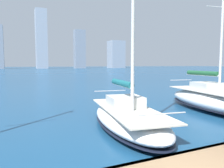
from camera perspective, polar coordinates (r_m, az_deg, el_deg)
name	(u,v)px	position (r m, az deg, el deg)	size (l,w,h in m)	color
city_skyline	(15,45)	(168.07, -24.04, 9.17)	(172.59, 19.77, 42.86)	#8994A3
sailboat_forest	(212,100)	(16.48, 24.59, -3.72)	(3.98, 8.69, 10.35)	white
sailboat_teal	(128,116)	(10.93, 4.16, -8.41)	(3.86, 7.76, 10.28)	white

